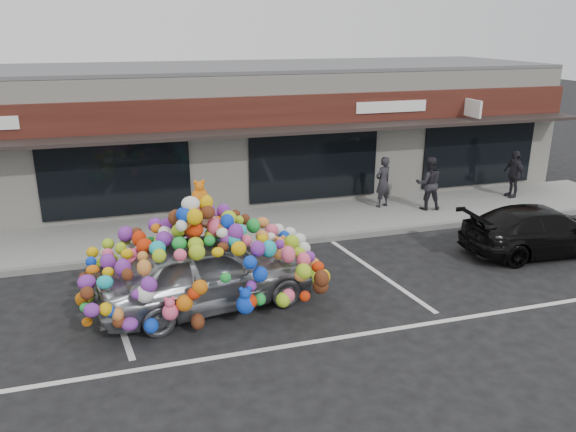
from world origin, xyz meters
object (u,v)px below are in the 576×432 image
object	(u,v)px
toy_car	(205,264)
black_sedan	(542,230)
pedestrian_a	(383,182)
pedestrian_b	(429,183)
pedestrian_c	(514,174)

from	to	relation	value
toy_car	black_sedan	world-z (taller)	toy_car
black_sedan	toy_car	bearing A→B (deg)	96.01
black_sedan	pedestrian_a	distance (m)	4.94
toy_car	black_sedan	size ratio (longest dim) A/B	1.20
pedestrian_a	pedestrian_b	world-z (taller)	pedestrian_b
toy_car	pedestrian_b	world-z (taller)	toy_car
black_sedan	pedestrian_a	size ratio (longest dim) A/B	2.62
black_sedan	pedestrian_b	size ratio (longest dim) A/B	2.55
pedestrian_b	pedestrian_c	distance (m)	3.41
pedestrian_a	toy_car	bearing A→B (deg)	17.70
toy_car	pedestrian_a	distance (m)	7.87
toy_car	pedestrian_a	size ratio (longest dim) A/B	3.14
pedestrian_c	pedestrian_a	bearing A→B (deg)	-93.85
pedestrian_a	pedestrian_c	world-z (taller)	pedestrian_a
black_sedan	pedestrian_c	size ratio (longest dim) A/B	2.68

